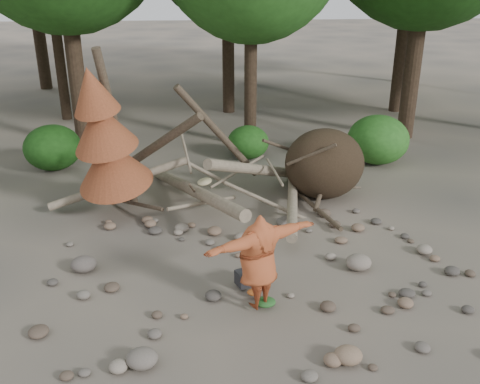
{
  "coord_description": "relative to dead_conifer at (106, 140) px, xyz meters",
  "views": [
    {
      "loc": [
        -0.78,
        -9.39,
        6.0
      ],
      "look_at": [
        0.05,
        1.5,
        1.4
      ],
      "focal_mm": 40.0,
      "sensor_mm": 36.0,
      "label": 1
    }
  ],
  "objects": [
    {
      "name": "bush_left",
      "position": [
        -2.38,
        3.83,
        -1.39
      ],
      "size": [
        1.8,
        1.8,
        1.44
      ],
      "primitive_type": "ellipsoid",
      "color": "#1B4B14",
      "rests_on": "ground"
    },
    {
      "name": "boulder_front_right",
      "position": [
        4.63,
        -5.9,
        -1.97
      ],
      "size": [
        0.47,
        0.43,
        0.28
      ],
      "primitive_type": "ellipsoid",
      "color": "#866B54",
      "rests_on": "ground"
    },
    {
      "name": "dead_conifer",
      "position": [
        0.0,
        0.0,
        0.0
      ],
      "size": [
        2.06,
        2.16,
        4.35
      ],
      "color": "#4C3F30",
      "rests_on": "ground"
    },
    {
      "name": "boulder_mid_left",
      "position": [
        -0.24,
        -2.65,
        -1.95
      ],
      "size": [
        0.55,
        0.49,
        0.33
      ],
      "primitive_type": "ellipsoid",
      "color": "#5F5650",
      "rests_on": "ground"
    },
    {
      "name": "boulder_mid_right",
      "position": [
        5.62,
        -3.02,
        -1.94
      ],
      "size": [
        0.56,
        0.5,
        0.33
      ],
      "primitive_type": "ellipsoid",
      "color": "gray",
      "rests_on": "ground"
    },
    {
      "name": "boulder_front_left",
      "position": [
        1.27,
        -5.74,
        -1.95
      ],
      "size": [
        0.52,
        0.47,
        0.31
      ],
      "primitive_type": "ellipsoid",
      "color": "#696158",
      "rests_on": "ground"
    },
    {
      "name": "frisbee_thrower",
      "position": [
        3.32,
        -4.29,
        -1.08
      ],
      "size": [
        2.36,
        1.64,
        2.37
      ],
      "color": "#AA4A26",
      "rests_on": "ground"
    },
    {
      "name": "bush_right",
      "position": [
        8.12,
        3.63,
        -1.31
      ],
      "size": [
        2.0,
        2.0,
        1.6
      ],
      "primitive_type": "ellipsoid",
      "color": "#2E7123",
      "rests_on": "ground"
    },
    {
      "name": "bush_mid",
      "position": [
        3.92,
        4.43,
        -1.55
      ],
      "size": [
        1.4,
        1.4,
        1.12
      ],
      "primitive_type": "ellipsoid",
      "color": "#255F1B",
      "rests_on": "ground"
    },
    {
      "name": "deadfall_pile",
      "position": [
        5.13,
        0.87,
        -1.16
      ],
      "size": [
        8.55,
        5.24,
        3.3
      ],
      "color": "#332619",
      "rests_on": "ground"
    },
    {
      "name": "cloth_orange",
      "position": [
        3.28,
        -3.89,
        -2.06
      ],
      "size": [
        0.28,
        0.23,
        0.1
      ],
      "primitive_type": "ellipsoid",
      "color": "#A24C1B",
      "rests_on": "ground"
    },
    {
      "name": "ground",
      "position": [
        3.12,
        -3.37,
        -2.11
      ],
      "size": [
        120.0,
        120.0,
        0.0
      ],
      "primitive_type": "plane",
      "color": "#514C44",
      "rests_on": "ground"
    },
    {
      "name": "backpack",
      "position": [
        3.19,
        -3.5,
        -1.96
      ],
      "size": [
        0.54,
        0.46,
        0.31
      ],
      "primitive_type": "cube",
      "rotation": [
        0.0,
        0.0,
        0.41
      ],
      "color": "black",
      "rests_on": "ground"
    },
    {
      "name": "cloth_green",
      "position": [
        3.46,
        -4.27,
        -2.04
      ],
      "size": [
        0.4,
        0.33,
        0.15
      ],
      "primitive_type": "ellipsoid",
      "color": "#255923",
      "rests_on": "ground"
    }
  ]
}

